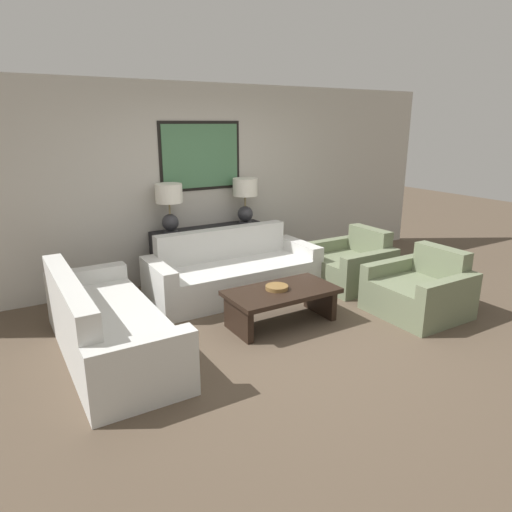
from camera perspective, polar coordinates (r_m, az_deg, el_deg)
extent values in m
plane|color=brown|center=(4.86, 5.18, -9.85)|extent=(20.00, 20.00, 0.00)
cube|color=beige|center=(6.46, -7.02, 9.00)|extent=(8.14, 0.10, 2.65)
cube|color=black|center=(6.37, -6.92, 12.29)|extent=(1.18, 0.01, 0.92)
cube|color=#4C7F56|center=(6.36, -6.90, 12.29)|extent=(1.10, 0.02, 0.84)
cube|color=black|center=(6.40, -5.71, 0.28)|extent=(1.61, 0.39, 0.75)
cylinder|color=#333338|center=(6.09, -10.60, 3.03)|extent=(0.19, 0.19, 0.02)
sphere|color=#333338|center=(6.07, -10.66, 4.15)|extent=(0.22, 0.22, 0.22)
cylinder|color=#8C7A51|center=(6.03, -10.76, 5.88)|extent=(0.02, 0.02, 0.15)
cylinder|color=white|center=(6.00, -10.86, 7.72)|extent=(0.35, 0.35, 0.24)
cylinder|color=#333338|center=(6.56, -1.35, 4.24)|extent=(0.19, 0.19, 0.02)
sphere|color=#333338|center=(6.53, -1.35, 5.30)|extent=(0.22, 0.22, 0.22)
cylinder|color=#8C7A51|center=(6.50, -1.36, 6.90)|extent=(0.02, 0.02, 0.15)
cylinder|color=white|center=(6.47, -1.38, 8.62)|extent=(0.35, 0.35, 0.24)
cube|color=silver|center=(5.77, -2.22, -3.22)|extent=(1.82, 0.68, 0.41)
cube|color=silver|center=(6.07, -4.20, -0.27)|extent=(1.82, 0.18, 0.81)
cube|color=silver|center=(5.44, -11.99, -3.89)|extent=(0.18, 0.86, 0.58)
cube|color=silver|center=(6.33, 5.34, -0.71)|extent=(0.18, 0.86, 0.58)
cube|color=silver|center=(4.64, -16.52, -8.97)|extent=(0.68, 1.82, 0.41)
cube|color=silver|center=(4.49, -22.06, -7.61)|extent=(0.18, 1.82, 0.81)
cube|color=silver|center=(3.72, -13.88, -14.01)|extent=(0.86, 0.18, 0.58)
cube|color=silver|center=(5.51, -20.21, -4.34)|extent=(0.86, 0.18, 0.58)
cube|color=black|center=(4.98, 3.21, -4.49)|extent=(1.21, 0.65, 0.05)
cube|color=black|center=(4.79, -2.23, -7.89)|extent=(0.07, 0.52, 0.35)
cube|color=black|center=(5.35, 8.00, -5.37)|extent=(0.07, 0.52, 0.35)
cylinder|color=olive|center=(4.97, 2.62, -3.95)|extent=(0.25, 0.25, 0.04)
cube|color=#707A5B|center=(6.29, 10.82, -1.97)|extent=(0.74, 0.67, 0.38)
cube|color=#707A5B|center=(6.54, 13.91, 0.21)|extent=(0.18, 0.67, 0.75)
cube|color=#707A5B|center=(6.62, 9.12, -0.24)|extent=(0.92, 0.14, 0.54)
cube|color=#707A5B|center=(6.05, 14.04, -2.12)|extent=(0.92, 0.14, 0.54)
cube|color=#707A5B|center=(5.53, 18.85, -5.16)|extent=(0.74, 0.67, 0.38)
cube|color=#707A5B|center=(5.82, 21.96, -2.54)|extent=(0.18, 0.67, 0.75)
cube|color=#707A5B|center=(5.82, 16.49, -3.05)|extent=(0.92, 0.14, 0.54)
cube|color=#707A5B|center=(5.35, 22.85, -5.44)|extent=(0.92, 0.14, 0.54)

